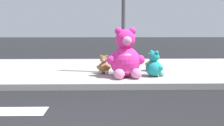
{
  "coord_description": "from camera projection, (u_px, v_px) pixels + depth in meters",
  "views": [
    {
      "loc": [
        0.54,
        -2.61,
        1.48
      ],
      "look_at": [
        0.67,
        3.6,
        0.55
      ],
      "focal_mm": 39.96,
      "sensor_mm": 36.0,
      "label": 1
    }
  ],
  "objects": [
    {
      "name": "sidewalk",
      "position": [
        90.0,
        70.0,
        7.92
      ],
      "size": [
        28.0,
        4.4,
        0.15
      ],
      "primitive_type": "cube",
      "color": "#9E9B93",
      "rests_on": "ground_plane"
    },
    {
      "name": "plush_lime",
      "position": [
        152.0,
        63.0,
        7.38
      ],
      "size": [
        0.43,
        0.39,
        0.56
      ],
      "color": "#8CD133",
      "rests_on": "sidewalk"
    },
    {
      "name": "plush_teal",
      "position": [
        154.0,
        66.0,
        6.59
      ],
      "size": [
        0.5,
        0.48,
        0.69
      ],
      "color": "teal",
      "rests_on": "sidewalk"
    },
    {
      "name": "plush_brown",
      "position": [
        104.0,
        66.0,
        6.99
      ],
      "size": [
        0.4,
        0.36,
        0.52
      ],
      "color": "olive",
      "rests_on": "sidewalk"
    },
    {
      "name": "sign_pole",
      "position": [
        123.0,
        12.0,
        6.89
      ],
      "size": [
        0.56,
        0.11,
        3.2
      ],
      "color": "#4C4C51",
      "rests_on": "sidewalk"
    },
    {
      "name": "plush_pink_large",
      "position": [
        126.0,
        57.0,
        6.48
      ],
      "size": [
        0.99,
        0.89,
        1.29
      ],
      "color": "#F22D93",
      "rests_on": "sidewalk"
    }
  ]
}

